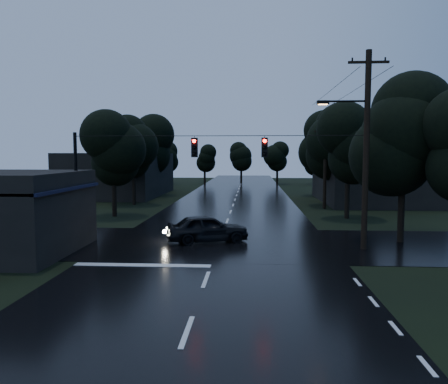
# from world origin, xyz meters

# --- Properties ---
(ground) EXTENTS (160.00, 160.00, 0.00)m
(ground) POSITION_xyz_m (0.00, 0.00, 0.00)
(ground) COLOR black
(ground) RESTS_ON ground
(main_road) EXTENTS (12.00, 120.00, 0.02)m
(main_road) POSITION_xyz_m (0.00, 30.00, 0.00)
(main_road) COLOR black
(main_road) RESTS_ON ground
(cross_street) EXTENTS (60.00, 9.00, 0.02)m
(cross_street) POSITION_xyz_m (0.00, 12.00, 0.00)
(cross_street) COLOR black
(cross_street) RESTS_ON ground
(building_far_right) EXTENTS (10.00, 14.00, 4.40)m
(building_far_right) POSITION_xyz_m (14.00, 34.00, 2.20)
(building_far_right) COLOR black
(building_far_right) RESTS_ON ground
(building_far_left) EXTENTS (10.00, 16.00, 5.00)m
(building_far_left) POSITION_xyz_m (-14.00, 40.00, 2.50)
(building_far_left) COLOR black
(building_far_left) RESTS_ON ground
(utility_pole_main) EXTENTS (3.50, 0.30, 10.00)m
(utility_pole_main) POSITION_xyz_m (7.41, 11.00, 5.26)
(utility_pole_main) COLOR black
(utility_pole_main) RESTS_ON ground
(utility_pole_far) EXTENTS (2.00, 0.30, 7.50)m
(utility_pole_far) POSITION_xyz_m (8.30, 28.00, 3.88)
(utility_pole_far) COLOR black
(utility_pole_far) RESTS_ON ground
(anchor_pole_left) EXTENTS (0.18, 0.18, 6.00)m
(anchor_pole_left) POSITION_xyz_m (-7.50, 11.00, 3.00)
(anchor_pole_left) COLOR black
(anchor_pole_left) RESTS_ON ground
(span_signals) EXTENTS (15.00, 0.37, 1.12)m
(span_signals) POSITION_xyz_m (0.56, 10.99, 5.24)
(span_signals) COLOR black
(span_signals) RESTS_ON ground
(tree_corner_near) EXTENTS (4.48, 4.48, 9.44)m
(tree_corner_near) POSITION_xyz_m (10.00, 13.00, 5.99)
(tree_corner_near) COLOR black
(tree_corner_near) RESTS_ON ground
(tree_left_a) EXTENTS (3.92, 3.92, 8.26)m
(tree_left_a) POSITION_xyz_m (-9.00, 22.00, 5.24)
(tree_left_a) COLOR black
(tree_left_a) RESTS_ON ground
(tree_left_b) EXTENTS (4.20, 4.20, 8.85)m
(tree_left_b) POSITION_xyz_m (-9.60, 30.00, 5.62)
(tree_left_b) COLOR black
(tree_left_b) RESTS_ON ground
(tree_left_c) EXTENTS (4.48, 4.48, 9.44)m
(tree_left_c) POSITION_xyz_m (-10.20, 40.00, 5.99)
(tree_left_c) COLOR black
(tree_left_c) RESTS_ON ground
(tree_right_a) EXTENTS (4.20, 4.20, 8.85)m
(tree_right_a) POSITION_xyz_m (9.00, 22.00, 5.62)
(tree_right_a) COLOR black
(tree_right_a) RESTS_ON ground
(tree_right_b) EXTENTS (4.48, 4.48, 9.44)m
(tree_right_b) POSITION_xyz_m (9.60, 30.00, 5.99)
(tree_right_b) COLOR black
(tree_right_b) RESTS_ON ground
(tree_right_c) EXTENTS (4.76, 4.76, 10.03)m
(tree_right_c) POSITION_xyz_m (10.20, 40.00, 6.37)
(tree_right_c) COLOR black
(tree_right_c) RESTS_ON ground
(car) EXTENTS (4.86, 3.08, 1.54)m
(car) POSITION_xyz_m (-0.68, 12.37, 0.77)
(car) COLOR black
(car) RESTS_ON ground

